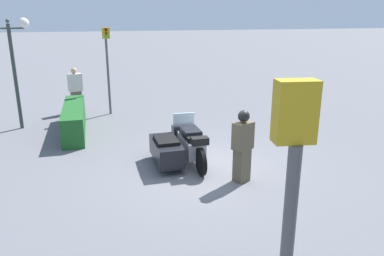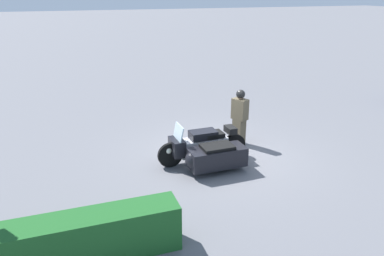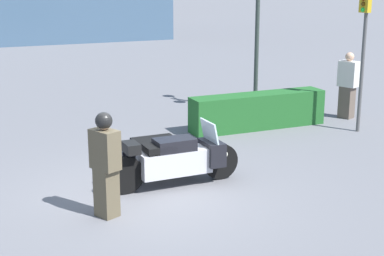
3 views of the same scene
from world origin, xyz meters
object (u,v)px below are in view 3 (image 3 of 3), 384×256
Objects in this scene: twin_lamp_post at (258,11)px; pedestrian_bystander at (348,85)px; traffic_light_near at (363,43)px; hedge_bush_curbside at (258,111)px; police_motorcycle at (169,156)px; officer_rider at (105,162)px.

twin_lamp_post reaches higher than pedestrian_bystander.
traffic_light_near is (1.15, -3.08, -0.62)m from twin_lamp_post.
traffic_light_near is (2.08, -1.29, 1.74)m from hedge_bush_curbside.
police_motorcycle is 1.50× the size of officer_rider.
hedge_bush_curbside is 2.01× the size of pedestrian_bystander.
twin_lamp_post reaches higher than police_motorcycle.
police_motorcycle is 6.72m from twin_lamp_post.
police_motorcycle is 0.72× the size of hedge_bush_curbside.
pedestrian_bystander is at bearing -127.91° from traffic_light_near.
hedge_bush_curbside is 2.77m from pedestrian_bystander.
police_motorcycle is 0.78× the size of traffic_light_near.
traffic_light_near is at bearing -31.72° from hedge_bush_curbside.
twin_lamp_post is at bearing 62.43° from hedge_bush_curbside.
twin_lamp_post is (5.95, 5.71, 1.89)m from officer_rider.
traffic_light_near reaches higher than hedge_bush_curbside.
traffic_light_near reaches higher than pedestrian_bystander.
officer_rider is 8.46m from twin_lamp_post.
traffic_light_near is (7.09, 2.63, 1.27)m from officer_rider.
pedestrian_bystander is (2.73, -0.01, 0.45)m from hedge_bush_curbside.
hedge_bush_curbside is at bearing -166.56° from officer_rider.
twin_lamp_post reaches higher than traffic_light_near.
officer_rider is (-1.54, -1.20, 0.43)m from police_motorcycle.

